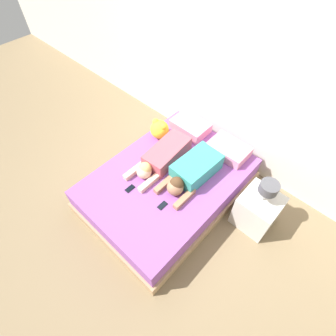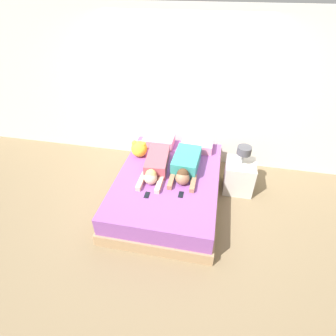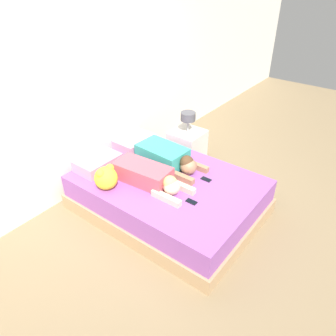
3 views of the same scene
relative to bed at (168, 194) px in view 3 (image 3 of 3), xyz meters
The scene contains 11 objects.
ground_plane 0.23m from the bed, ahead, with size 12.00×12.00×0.00m, color #7F6B4C.
wall_back 1.63m from the bed, 90.00° to the left, with size 12.00×0.06×2.60m.
bed is the anchor object (origin of this frame).
pillow_head_left 0.96m from the bed, 111.93° to the left, with size 0.53×0.36×0.15m.
pillow_head_right 0.96m from the bed, 68.07° to the left, with size 0.53×0.36×0.15m.
person_left 0.41m from the bed, 153.31° to the left, with size 0.38×0.99×0.22m.
person_right 0.46m from the bed, 37.20° to the left, with size 0.40×0.90×0.24m.
cell_phone_left 0.57m from the bed, 112.99° to the right, with size 0.06×0.12×0.01m.
cell_phone_right 0.51m from the bed, 55.36° to the right, with size 0.06×0.12×0.01m.
plush_toy 0.81m from the bed, 142.37° to the left, with size 0.26×0.26×0.28m.
nightstand 1.18m from the bed, 23.36° to the left, with size 0.46×0.46×0.82m.
Camera 3 is at (-2.55, -1.96, 2.68)m, focal length 35.00 mm.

